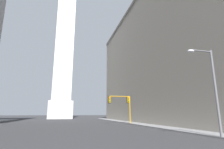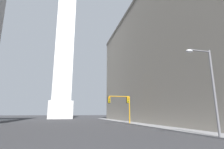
# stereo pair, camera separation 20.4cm
# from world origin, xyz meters

# --- Properties ---
(sidewalk_right) EXTENTS (5.00, 82.58, 0.15)m
(sidewalk_right) POSITION_xyz_m (15.74, 24.77, 0.07)
(sidewalk_right) COLOR slate
(sidewalk_right) RESTS_ON ground_plane
(building_right) EXTENTS (23.28, 57.31, 28.73)m
(building_right) POSITION_xyz_m (27.50, 33.31, 14.37)
(building_right) COLOR gray
(building_right) RESTS_ON ground_plane
(obelisk) EXTENTS (8.72, 8.72, 66.18)m
(obelisk) POSITION_xyz_m (0.00, 68.81, 31.53)
(obelisk) COLOR silver
(obelisk) RESTS_ON ground_plane
(traffic_light_mid_right) EXTENTS (4.51, 0.50, 5.26)m
(traffic_light_mid_right) POSITION_xyz_m (11.91, 31.33, 3.99)
(traffic_light_mid_right) COLOR orange
(traffic_light_mid_right) RESTS_ON ground_plane
(street_lamp) EXTENTS (2.49, 0.36, 7.44)m
(street_lamp) POSITION_xyz_m (13.01, 11.09, 4.59)
(street_lamp) COLOR slate
(street_lamp) RESTS_ON ground_plane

